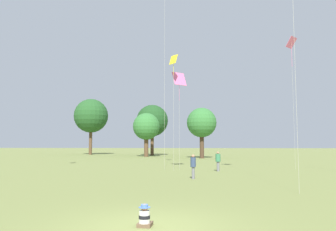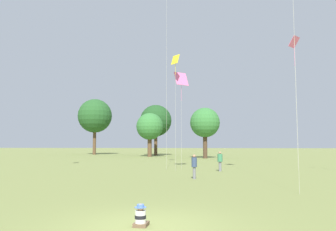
# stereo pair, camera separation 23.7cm
# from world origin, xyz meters

# --- Properties ---
(ground_plane) EXTENTS (300.00, 300.00, 0.00)m
(ground_plane) POSITION_xyz_m (0.00, 0.00, 0.00)
(ground_plane) COLOR olive
(seated_toddler) EXTENTS (0.40, 0.48, 0.60)m
(seated_toddler) POSITION_xyz_m (-0.12, -0.03, 0.25)
(seated_toddler) COLOR brown
(seated_toddler) RESTS_ON ground
(person_standing_0) EXTENTS (0.43, 0.43, 1.56)m
(person_standing_0) POSITION_xyz_m (3.17, 17.60, 0.92)
(person_standing_0) COLOR slate
(person_standing_0) RESTS_ON ground
(person_standing_2) EXTENTS (0.44, 0.44, 1.52)m
(person_standing_2) POSITION_xyz_m (1.19, 11.76, 0.90)
(person_standing_2) COLOR slate
(person_standing_2) RESTS_ON ground
(kite_0) EXTENTS (0.76, 0.78, 9.52)m
(kite_0) POSITION_xyz_m (-0.37, 17.72, 8.78)
(kite_0) COLOR yellow
(kite_0) RESTS_ON ground
(kite_1) EXTENTS (1.27, 1.14, 8.34)m
(kite_1) POSITION_xyz_m (0.05, 19.00, 7.63)
(kite_1) COLOR pink
(kite_1) RESTS_ON ground
(kite_2) EXTENTS (1.14, 1.15, 11.53)m
(kite_2) POSITION_xyz_m (9.93, 20.13, 10.74)
(kite_2) COLOR pink
(kite_2) RESTS_ON ground
(distant_tree_0) EXTENTS (6.75, 6.75, 11.11)m
(distant_tree_0) POSITION_xyz_m (-19.09, 55.02, 7.70)
(distant_tree_0) COLOR brown
(distant_tree_0) RESTS_ON ground
(distant_tree_1) EXTENTS (5.90, 5.90, 9.42)m
(distant_tree_1) POSITION_xyz_m (-6.35, 51.78, 6.44)
(distant_tree_1) COLOR brown
(distant_tree_1) RESTS_ON ground
(distant_tree_2) EXTENTS (4.44, 4.44, 7.55)m
(distant_tree_2) POSITION_xyz_m (2.53, 40.29, 5.27)
(distant_tree_2) COLOR #473323
(distant_tree_2) RESTS_ON ground
(distant_tree_3) EXTENTS (4.50, 4.50, 7.31)m
(distant_tree_3) POSITION_xyz_m (-6.55, 45.43, 5.00)
(distant_tree_3) COLOR brown
(distant_tree_3) RESTS_ON ground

